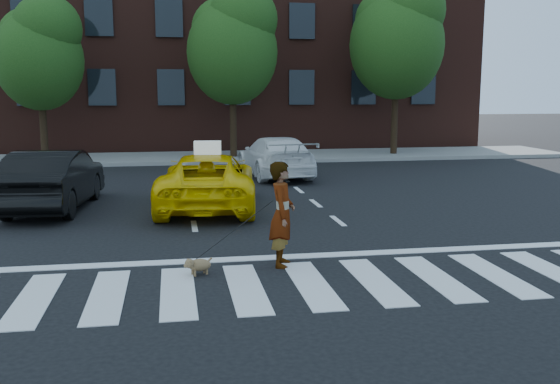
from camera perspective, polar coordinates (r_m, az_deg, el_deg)
name	(u,v)px	position (r m, az deg, el deg)	size (l,w,h in m)	color
ground	(312,285)	(9.55, 2.90, -8.45)	(120.00, 120.00, 0.00)	black
crosswalk	(312,284)	(9.55, 2.90, -8.42)	(13.00, 2.40, 0.01)	silver
stop_line	(292,257)	(11.05, 1.07, -5.92)	(12.00, 0.30, 0.01)	silver
sidewalk_far	(221,157)	(26.59, -5.44, 3.20)	(30.00, 4.00, 0.15)	slate
building	(208,30)	(34.06, -6.62, 14.52)	(26.00, 10.00, 12.00)	#431F17
tree_left	(40,49)	(26.37, -21.12, 12.08)	(3.39, 3.38, 6.50)	black
tree_mid	(233,41)	(26.06, -4.31, 13.61)	(3.69, 3.69, 7.10)	black
tree_right	(398,33)	(27.67, 10.72, 14.09)	(4.00, 4.00, 7.70)	black
taxi	(208,181)	(15.55, -6.62, 1.04)	(2.26, 4.90, 1.36)	#E7BD04
black_sedan	(53,180)	(16.22, -20.00, 1.08)	(1.56, 4.48, 1.48)	black
white_suv	(275,157)	(21.04, -0.43, 3.26)	(1.89, 4.65, 1.35)	white
woman	(282,214)	(10.32, 0.20, -2.04)	(0.64, 0.42, 1.76)	#999999
dog	(197,265)	(10.05, -7.56, -6.62)	(0.48, 0.33, 0.29)	#987A4D
taxi_sign	(208,148)	(15.26, -6.64, 4.05)	(0.65, 0.28, 0.32)	white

